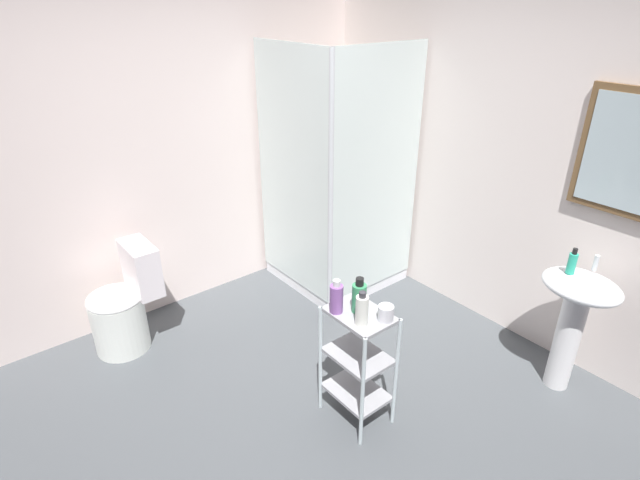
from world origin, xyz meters
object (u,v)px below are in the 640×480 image
object	(u,v)px
toilet	(125,308)
conditioner_bottle_purple	(336,298)
rinse_cup	(386,313)
storage_cart	(358,357)
hand_soap_bottle	(572,263)
lotion_bottle_white	(362,310)
pedestal_sink	(575,309)
body_wash_bottle_green	(359,297)
shower_stall	(335,235)

from	to	relation	value
toilet	conditioner_bottle_purple	size ratio (longest dim) A/B	3.85
conditioner_bottle_purple	rinse_cup	size ratio (longest dim) A/B	2.28
storage_cart	hand_soap_bottle	world-z (taller)	hand_soap_bottle
rinse_cup	lotion_bottle_white	bearing A→B (deg)	-113.83
rinse_cup	pedestal_sink	bearing A→B (deg)	66.49
body_wash_bottle_green	pedestal_sink	bearing A→B (deg)	61.52
lotion_bottle_white	conditioner_bottle_purple	distance (m)	0.17
body_wash_bottle_green	shower_stall	bearing A→B (deg)	144.16
shower_stall	body_wash_bottle_green	world-z (taller)	shower_stall
toilet	hand_soap_bottle	bearing A→B (deg)	43.79
storage_cart	hand_soap_bottle	distance (m)	1.38
lotion_bottle_white	hand_soap_bottle	bearing A→B (deg)	69.04
storage_cart	rinse_cup	bearing A→B (deg)	25.84
storage_cart	hand_soap_bottle	bearing A→B (deg)	64.97
pedestal_sink	rinse_cup	xyz separation A→B (m)	(-0.50, -1.14, 0.20)
storage_cart	body_wash_bottle_green	size ratio (longest dim) A/B	3.57
lotion_bottle_white	rinse_cup	bearing A→B (deg)	66.17
storage_cart	lotion_bottle_white	xyz separation A→B (m)	(0.08, -0.06, 0.39)
pedestal_sink	hand_soap_bottle	bearing A→B (deg)	-162.92
shower_stall	body_wash_bottle_green	size ratio (longest dim) A/B	9.65
pedestal_sink	storage_cart	size ratio (longest dim) A/B	1.09
conditioner_bottle_purple	storage_cart	bearing A→B (deg)	43.53
pedestal_sink	lotion_bottle_white	world-z (taller)	lotion_bottle_white
hand_soap_bottle	conditioner_bottle_purple	world-z (taller)	hand_soap_bottle
pedestal_sink	shower_stall	bearing A→B (deg)	-171.00
hand_soap_bottle	lotion_bottle_white	bearing A→B (deg)	-110.96
shower_stall	rinse_cup	xyz separation A→B (m)	(1.39, -0.84, 0.32)
shower_stall	hand_soap_bottle	xyz separation A→B (m)	(1.81, 0.28, 0.42)
storage_cart	conditioner_bottle_purple	distance (m)	0.41
pedestal_sink	hand_soap_bottle	distance (m)	0.31
toilet	storage_cart	xyz separation A→B (m)	(1.52, 0.81, 0.12)
conditioner_bottle_purple	body_wash_bottle_green	bearing A→B (deg)	53.61
conditioner_bottle_purple	shower_stall	bearing A→B (deg)	139.57
storage_cart	body_wash_bottle_green	world-z (taller)	body_wash_bottle_green
shower_stall	pedestal_sink	size ratio (longest dim) A/B	2.47
storage_cart	conditioner_bottle_purple	xyz separation A→B (m)	(-0.09, -0.09, 0.39)
hand_soap_bottle	body_wash_bottle_green	xyz separation A→B (m)	(-0.57, -1.17, -0.05)
pedestal_sink	body_wash_bottle_green	size ratio (longest dim) A/B	3.91
shower_stall	rinse_cup	size ratio (longest dim) A/B	23.15
pedestal_sink	toilet	bearing A→B (deg)	-136.90
pedestal_sink	storage_cart	xyz separation A→B (m)	(-0.63, -1.20, -0.14)
shower_stall	lotion_bottle_white	distance (m)	1.69
body_wash_bottle_green	rinse_cup	distance (m)	0.17
body_wash_bottle_green	toilet	bearing A→B (deg)	-151.41
storage_cart	shower_stall	bearing A→B (deg)	144.32
shower_stall	storage_cart	bearing A→B (deg)	-35.68
toilet	storage_cart	world-z (taller)	toilet
shower_stall	lotion_bottle_white	bearing A→B (deg)	-35.85
pedestal_sink	conditioner_bottle_purple	bearing A→B (deg)	-119.13
shower_stall	lotion_bottle_white	world-z (taller)	shower_stall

